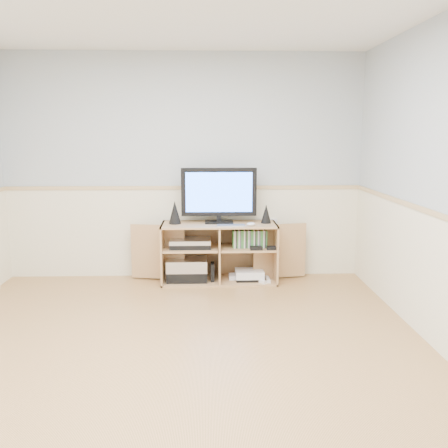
{
  "coord_description": "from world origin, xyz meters",
  "views": [
    {
      "loc": [
        0.25,
        -3.37,
        1.62
      ],
      "look_at": [
        0.41,
        1.2,
        0.79
      ],
      "focal_mm": 40.0,
      "sensor_mm": 36.0,
      "label": 1
    }
  ],
  "objects_px": {
    "media_cabinet": "(219,251)",
    "game_consoles": "(248,275)",
    "monitor": "(219,193)",
    "keyboard": "(231,225)"
  },
  "relations": [
    {
      "from": "monitor",
      "to": "keyboard",
      "type": "relative_size",
      "value": 2.77
    },
    {
      "from": "media_cabinet",
      "to": "monitor",
      "type": "bearing_deg",
      "value": -90.0
    },
    {
      "from": "media_cabinet",
      "to": "keyboard",
      "type": "height_order",
      "value": "keyboard"
    },
    {
      "from": "media_cabinet",
      "to": "game_consoles",
      "type": "bearing_deg",
      "value": -11.93
    },
    {
      "from": "monitor",
      "to": "media_cabinet",
      "type": "bearing_deg",
      "value": 90.0
    },
    {
      "from": "monitor",
      "to": "keyboard",
      "type": "distance_m",
      "value": 0.39
    },
    {
      "from": "media_cabinet",
      "to": "keyboard",
      "type": "relative_size",
      "value": 6.63
    },
    {
      "from": "monitor",
      "to": "game_consoles",
      "type": "height_order",
      "value": "monitor"
    },
    {
      "from": "media_cabinet",
      "to": "game_consoles",
      "type": "xyz_separation_m",
      "value": [
        0.32,
        -0.07,
        -0.26
      ]
    },
    {
      "from": "monitor",
      "to": "keyboard",
      "type": "bearing_deg",
      "value": -56.46
    }
  ]
}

